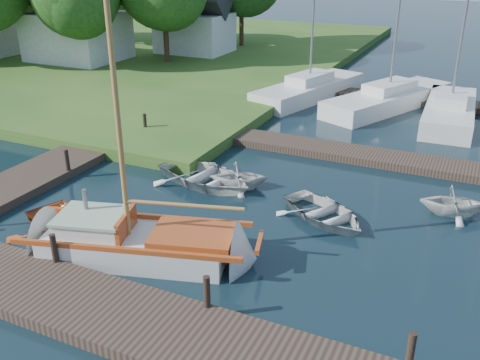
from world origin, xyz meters
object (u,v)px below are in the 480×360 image
at_px(mooring_post_3, 411,350).
at_px(marina_boat_0, 309,88).
at_px(mooring_post_5, 145,122).
at_px(house_a, 76,23).
at_px(tender_d, 454,199).
at_px(marina_boat_1, 389,98).
at_px(mooring_post_1, 54,248).
at_px(mooring_post_4, 67,160).
at_px(sailboat, 143,245).
at_px(tender_a, 206,174).
at_px(marina_boat_2, 450,110).
at_px(mooring_post_2, 207,292).
at_px(tender_c, 325,210).
at_px(house_c, 195,23).
at_px(tender_b, 239,174).
at_px(dinghy, 75,230).

relative_size(mooring_post_3, marina_boat_0, 0.08).
bearing_deg(mooring_post_5, house_a, 139.76).
relative_size(tender_d, marina_boat_1, 0.20).
bearing_deg(mooring_post_5, mooring_post_1, -68.20).
height_order(mooring_post_3, mooring_post_4, same).
bearing_deg(tender_d, mooring_post_1, 115.98).
height_order(sailboat, tender_a, sailboat).
bearing_deg(marina_boat_0, tender_d, -127.18).
relative_size(mooring_post_1, marina_boat_2, 0.07).
distance_m(mooring_post_2, mooring_post_3, 4.50).
bearing_deg(tender_c, mooring_post_1, 168.32).
distance_m(tender_c, house_c, 26.98).
bearing_deg(tender_b, sailboat, 152.33).
bearing_deg(sailboat, tender_b, 68.94).
distance_m(mooring_post_1, marina_boat_2, 20.02).
relative_size(tender_a, house_a, 0.62).
xyz_separation_m(mooring_post_5, dinghy, (3.51, -8.67, -0.26)).
relative_size(marina_boat_0, house_c, 1.93).
xyz_separation_m(mooring_post_1, mooring_post_3, (9.00, 0.00, 0.00)).
xyz_separation_m(mooring_post_2, marina_boat_1, (0.43, 19.38, -0.14)).
relative_size(mooring_post_2, mooring_post_4, 1.00).
relative_size(sailboat, tender_a, 2.52).
bearing_deg(marina_boat_1, tender_c, -152.99).
relative_size(mooring_post_2, marina_boat_2, 0.07).
bearing_deg(house_c, marina_boat_1, -25.55).
xyz_separation_m(house_a, house_c, (6.00, 6.00, -0.38)).
distance_m(tender_b, marina_boat_1, 12.87).
distance_m(marina_boat_2, house_c, 21.04).
height_order(mooring_post_2, marina_boat_0, marina_boat_0).
bearing_deg(mooring_post_4, mooring_post_5, 90.00).
height_order(tender_b, tender_c, tender_b).
height_order(tender_a, house_c, house_c).
relative_size(mooring_post_2, dinghy, 0.19).
relative_size(mooring_post_1, tender_d, 0.39).
bearing_deg(marina_boat_1, mooring_post_2, -156.85).
bearing_deg(mooring_post_2, house_c, 119.86).
height_order(dinghy, marina_boat_1, marina_boat_1).
bearing_deg(marina_boat_1, sailboat, -166.05).
bearing_deg(house_c, marina_boat_2, -24.46).
distance_m(tender_d, marina_boat_2, 10.52).
bearing_deg(tender_a, house_a, 65.68).
distance_m(tender_a, marina_boat_2, 13.73).
bearing_deg(tender_d, marina_boat_1, 5.45).
bearing_deg(mooring_post_5, tender_a, -34.68).
xyz_separation_m(mooring_post_1, house_a, (-17.00, 21.00, 2.26)).
bearing_deg(tender_c, dinghy, 158.56).
relative_size(mooring_post_2, mooring_post_5, 1.00).
distance_m(tender_a, tender_c, 4.74).
distance_m(mooring_post_3, tender_c, 6.77).
bearing_deg(tender_c, house_a, 88.01).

